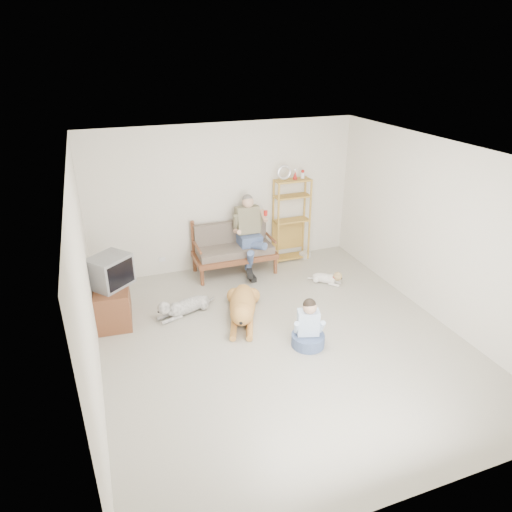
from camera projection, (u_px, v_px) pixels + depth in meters
name	position (u px, v px, depth m)	size (l,w,h in m)	color
floor	(282.00, 341.00, 6.60)	(5.50, 5.50, 0.00)	#BAB5A3
ceiling	(287.00, 154.00, 5.48)	(5.50, 5.50, 0.00)	white
wall_back	(225.00, 198.00, 8.39)	(5.00, 5.00, 0.00)	beige
wall_front	(419.00, 389.00, 3.69)	(5.00, 5.00, 0.00)	beige
wall_left	(86.00, 287.00, 5.26)	(5.50, 5.50, 0.00)	beige
wall_right	(438.00, 232.00, 6.82)	(5.50, 5.50, 0.00)	beige
loveseat	(233.00, 247.00, 8.47)	(1.50, 0.71, 0.95)	brown
man	(250.00, 240.00, 8.30)	(0.56, 0.79, 1.29)	#4D608E
etagere	(291.00, 219.00, 8.83)	(0.72, 0.32, 1.91)	#B98E3A
book_stack	(305.00, 255.00, 9.19)	(0.20, 0.14, 0.13)	silver
tv_stand	(113.00, 303.00, 6.99)	(0.57, 0.94, 0.60)	brown
crt_tv	(110.00, 271.00, 6.77)	(0.73, 0.71, 0.47)	slate
wall_outlet	(162.00, 259.00, 8.42)	(0.12, 0.02, 0.08)	silver
golden_retriever	(242.00, 307.00, 7.06)	(0.78, 1.59, 0.50)	#C68245
shaggy_dog	(183.00, 307.00, 7.21)	(1.07, 0.50, 0.33)	white
terrier	(328.00, 278.00, 8.17)	(0.52, 0.51, 0.25)	white
child	(308.00, 329.00, 6.40)	(0.47, 0.47, 0.75)	#4D608E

